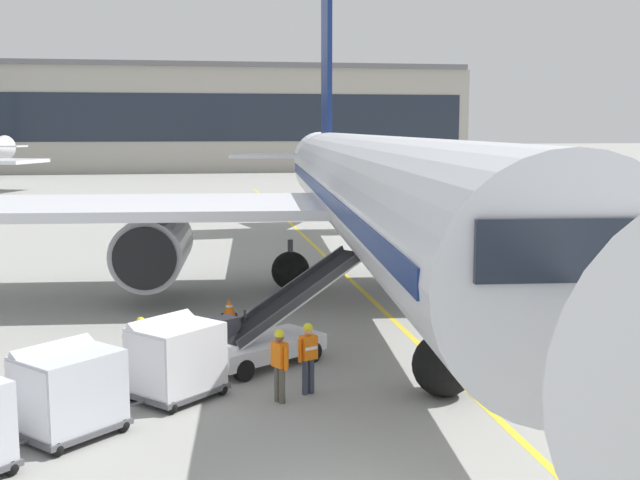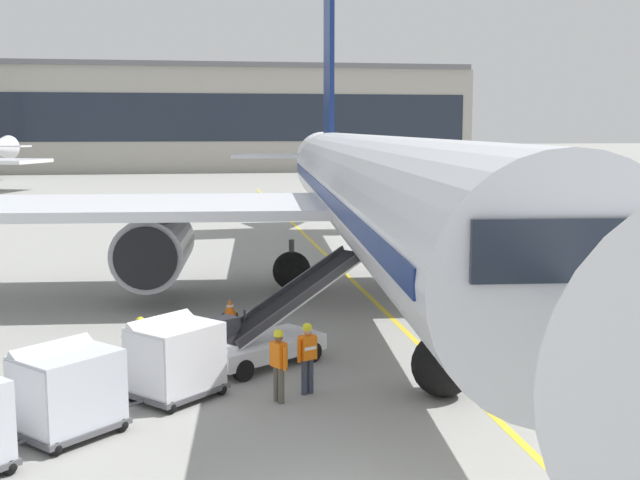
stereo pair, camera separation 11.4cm
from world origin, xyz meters
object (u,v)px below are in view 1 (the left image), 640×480
at_px(belt_loader, 268,333).
at_px(baggage_cart_second, 67,389).
at_px(ground_crew_by_loader, 308,353).
at_px(baggage_cart_lead, 175,357).
at_px(safety_cone_engine_keepout, 229,308).
at_px(ground_crew_by_carts, 142,347).
at_px(ground_crew_marshaller, 280,361).
at_px(parked_airplane, 372,192).

bearing_deg(belt_loader, baggage_cart_second, -135.92).
xyz_separation_m(baggage_cart_second, ground_crew_by_loader, (5.29, 1.79, -0.00)).
height_order(baggage_cart_lead, safety_cone_engine_keepout, baggage_cart_lead).
bearing_deg(belt_loader, ground_crew_by_carts, -156.64).
relative_size(baggage_cart_lead, ground_crew_marshaller, 1.46).
bearing_deg(parked_airplane, ground_crew_by_carts, -129.08).
height_order(parked_airplane, ground_crew_marshaller, parked_airplane).
height_order(ground_crew_by_loader, safety_cone_engine_keepout, ground_crew_by_loader).
bearing_deg(baggage_cart_lead, belt_loader, 44.96).
bearing_deg(ground_crew_by_carts, parked_airplane, 50.92).
relative_size(parked_airplane, ground_crew_by_loader, 27.26).
height_order(parked_airplane, baggage_cart_second, parked_airplane).
relative_size(parked_airplane, baggage_cart_lead, 18.63).
bearing_deg(ground_crew_by_carts, ground_crew_by_loader, -17.48).
distance_m(ground_crew_by_carts, safety_cone_engine_keepout, 7.51).
height_order(baggage_cart_second, safety_cone_engine_keepout, baggage_cart_second).
xyz_separation_m(parked_airplane, ground_crew_by_carts, (-8.07, -9.94, -2.94)).
bearing_deg(parked_airplane, baggage_cart_second, -125.91).
height_order(belt_loader, ground_crew_marshaller, belt_loader).
relative_size(baggage_cart_lead, ground_crew_by_carts, 1.46).
distance_m(baggage_cart_second, ground_crew_by_carts, 3.32).
xyz_separation_m(ground_crew_by_carts, ground_crew_marshaller, (3.23, -1.74, 0.00)).
bearing_deg(ground_crew_by_loader, baggage_cart_second, -161.33).
bearing_deg(baggage_cart_lead, baggage_cart_second, -136.95).
height_order(baggage_cart_second, ground_crew_by_loader, baggage_cart_second).
xyz_separation_m(belt_loader, ground_crew_marshaller, (-0.04, -3.15, 0.15)).
bearing_deg(ground_crew_by_carts, safety_cone_engine_keepout, 70.59).
distance_m(baggage_cart_lead, ground_crew_marshaller, 2.51).
height_order(parked_airplane, ground_crew_by_loader, parked_airplane).
bearing_deg(baggage_cart_lead, safety_cone_engine_keepout, 78.39).
distance_m(belt_loader, safety_cone_engine_keepout, 5.72).
bearing_deg(ground_crew_marshaller, belt_loader, 89.25).
bearing_deg(parked_airplane, belt_loader, -119.38).
height_order(belt_loader, ground_crew_by_loader, belt_loader).
xyz_separation_m(belt_loader, baggage_cart_second, (-4.60, -4.45, 0.16)).
height_order(belt_loader, safety_cone_engine_keepout, belt_loader).
bearing_deg(safety_cone_engine_keepout, ground_crew_by_loader, -79.85).
bearing_deg(parked_airplane, ground_crew_marshaller, -112.52).
distance_m(ground_crew_by_loader, ground_crew_by_carts, 4.16).
distance_m(parked_airplane, belt_loader, 10.27).
height_order(ground_crew_by_carts, ground_crew_marshaller, same).
height_order(belt_loader, ground_crew_by_carts, belt_loader).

